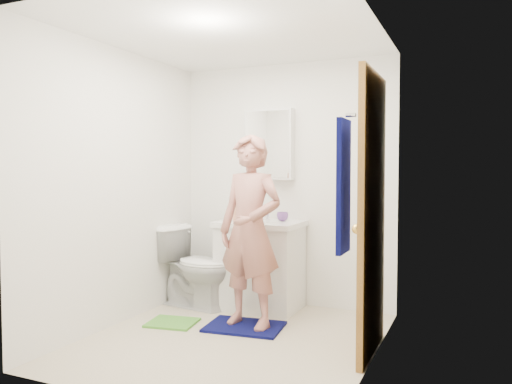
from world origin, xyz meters
TOP-DOWN VIEW (x-y plane):
  - floor at (0.00, 0.00)m, footprint 2.20×2.40m
  - ceiling at (0.00, 0.00)m, footprint 2.20×2.40m
  - wall_back at (0.00, 1.21)m, footprint 2.20×0.02m
  - wall_front at (0.00, -1.21)m, footprint 2.20×0.02m
  - wall_left at (-1.11, 0.00)m, footprint 0.02×2.40m
  - wall_right at (1.11, 0.00)m, footprint 0.02×2.40m
  - vanity_cabinet at (-0.15, 0.91)m, footprint 0.75×0.55m
  - countertop at (-0.15, 0.91)m, footprint 0.79×0.59m
  - sink_basin at (-0.15, 0.91)m, footprint 0.40×0.40m
  - faucet at (-0.15, 1.09)m, footprint 0.03×0.03m
  - medicine_cabinet at (-0.15, 1.14)m, footprint 0.50×0.12m
  - mirror_panel at (-0.15, 1.08)m, footprint 0.46×0.01m
  - door at (1.07, 0.15)m, footprint 0.05×0.80m
  - door_knob at (1.03, -0.17)m, footprint 0.07×0.07m
  - towel at (1.03, -0.57)m, footprint 0.03×0.24m
  - towel_hook at (1.07, -0.57)m, footprint 0.06×0.02m
  - toilet at (-0.76, 0.72)m, footprint 0.83×0.55m
  - bath_mat at (-0.03, 0.30)m, footprint 0.68×0.52m
  - green_rug at (-0.66, 0.15)m, footprint 0.46×0.41m
  - soap_dispenser at (-0.37, 0.90)m, footprint 0.12×0.12m
  - toothbrush_cup at (0.04, 1.01)m, footprint 0.14×0.14m
  - man at (0.01, 0.32)m, footprint 0.65×0.48m

SIDE VIEW (x-z plane):
  - floor at x=0.00m, z-range -0.02..0.00m
  - green_rug at x=-0.66m, z-range 0.00..0.02m
  - bath_mat at x=-0.03m, z-range 0.00..0.02m
  - toilet at x=-0.76m, z-range 0.00..0.79m
  - vanity_cabinet at x=-0.15m, z-range 0.00..0.80m
  - countertop at x=-0.15m, z-range 0.80..0.85m
  - man at x=0.01m, z-range 0.02..1.65m
  - sink_basin at x=-0.15m, z-range 0.83..0.86m
  - toothbrush_cup at x=0.04m, z-range 0.85..0.94m
  - faucet at x=-0.15m, z-range 0.85..0.97m
  - door_knob at x=1.03m, z-range 0.91..0.98m
  - soap_dispenser at x=-0.37m, z-range 0.85..1.06m
  - door at x=1.07m, z-range 0.00..2.05m
  - wall_back at x=0.00m, z-range 0.00..2.40m
  - wall_front at x=0.00m, z-range 0.00..2.40m
  - wall_left at x=-1.11m, z-range 0.00..2.40m
  - wall_right at x=1.11m, z-range 0.00..2.40m
  - towel at x=1.03m, z-range 0.85..1.65m
  - medicine_cabinet at x=-0.15m, z-range 1.25..1.95m
  - mirror_panel at x=-0.15m, z-range 1.27..1.93m
  - towel_hook at x=1.07m, z-range 1.66..1.68m
  - ceiling at x=0.00m, z-range 2.40..2.42m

